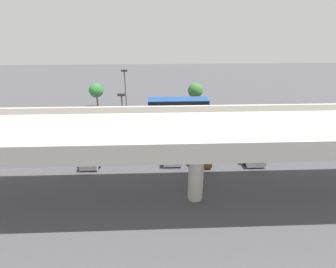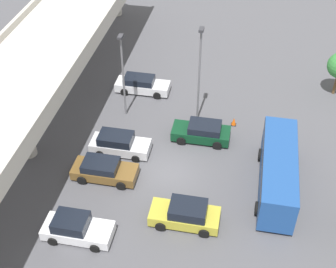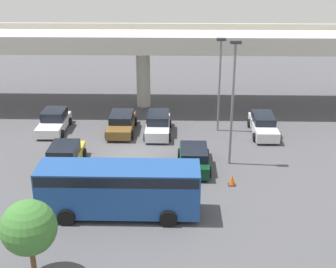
% 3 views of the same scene
% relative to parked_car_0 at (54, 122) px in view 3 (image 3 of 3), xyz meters
% --- Properties ---
extents(ground_plane, '(106.27, 106.27, 0.00)m').
position_rel_parked_car_0_xyz_m(ground_plane, '(6.76, -4.78, -0.74)').
color(ground_plane, '#4C4C51').
extents(highway_overpass, '(50.84, 7.33, 6.98)m').
position_rel_parked_car_0_xyz_m(highway_overpass, '(6.76, 6.29, 5.05)').
color(highway_overpass, '#BCB7AD').
rests_on(highway_overpass, ground_plane).
extents(parked_car_0, '(2.14, 4.46, 1.61)m').
position_rel_parked_car_0_xyz_m(parked_car_0, '(0.00, 0.00, 0.00)').
color(parked_car_0, silver).
rests_on(parked_car_0, ground_plane).
extents(parked_car_1, '(2.18, 4.57, 1.65)m').
position_rel_parked_car_0_xyz_m(parked_car_1, '(2.41, -6.65, 0.04)').
color(parked_car_1, gold).
rests_on(parked_car_1, ground_plane).
extents(parked_car_2, '(2.17, 4.68, 1.46)m').
position_rel_parked_car_0_xyz_m(parked_car_2, '(5.45, -0.17, -0.03)').
color(parked_car_2, brown).
rests_on(parked_car_2, ground_plane).
extents(parked_car_3, '(2.06, 4.55, 1.61)m').
position_rel_parked_car_0_xyz_m(parked_car_3, '(8.37, -0.51, 0.03)').
color(parked_car_3, silver).
rests_on(parked_car_3, ground_plane).
extents(parked_car_4, '(2.15, 4.57, 1.54)m').
position_rel_parked_car_0_xyz_m(parked_car_4, '(11.03, -6.55, 0.01)').
color(parked_car_4, '#0C381E').
rests_on(parked_car_4, ground_plane).
extents(parked_car_5, '(1.99, 4.84, 1.50)m').
position_rel_parked_car_0_xyz_m(parked_car_5, '(16.66, -0.32, -0.01)').
color(parked_car_5, silver).
rests_on(parked_car_5, ground_plane).
extents(shuttle_bus, '(8.77, 2.64, 2.91)m').
position_rel_parked_car_0_xyz_m(shuttle_bus, '(6.78, -12.41, 1.00)').
color(shuttle_bus, '#1E478C').
rests_on(shuttle_bus, ground_plane).
extents(lamp_post_near_aisle, '(0.70, 0.35, 7.42)m').
position_rel_parked_car_0_xyz_m(lamp_post_near_aisle, '(13.13, 0.26, 3.65)').
color(lamp_post_near_aisle, slate).
rests_on(lamp_post_near_aisle, ground_plane).
extents(lamp_post_mid_lot, '(0.70, 0.35, 8.43)m').
position_rel_parked_car_0_xyz_m(lamp_post_mid_lot, '(13.48, -5.83, 4.17)').
color(lamp_post_mid_lot, slate).
rests_on(lamp_post_mid_lot, ground_plane).
extents(tree_front_left, '(2.46, 2.46, 3.86)m').
position_rel_parked_car_0_xyz_m(tree_front_left, '(3.56, -17.83, 1.88)').
color(tree_front_left, brown).
rests_on(tree_front_left, ground_plane).
extents(traffic_cone, '(0.44, 0.44, 0.70)m').
position_rel_parked_car_0_xyz_m(traffic_cone, '(13.35, -8.92, -0.41)').
color(traffic_cone, black).
rests_on(traffic_cone, ground_plane).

